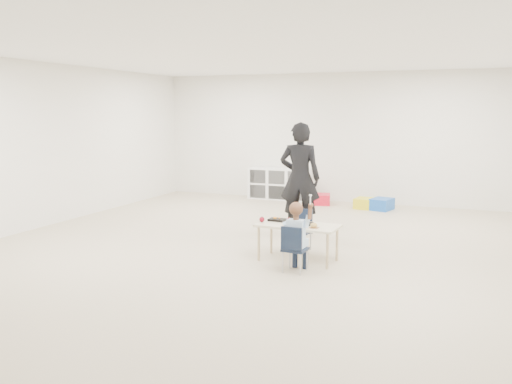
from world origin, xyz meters
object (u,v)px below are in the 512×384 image
at_px(chair_near, 295,249).
at_px(adult, 300,178).
at_px(child, 295,235).
at_px(table, 298,242).
at_px(cubby_shelf, 279,184).

bearing_deg(chair_near, adult, 109.41).
height_order(chair_near, child, child).
relative_size(table, cubby_shelf, 0.79).
xyz_separation_m(child, cubby_shelf, (-2.05, 5.22, -0.11)).
height_order(table, cubby_shelf, cubby_shelf).
relative_size(child, cubby_shelf, 0.66).
distance_m(table, child, 0.55).
xyz_separation_m(chair_near, adult, (-0.62, 2.14, 0.61)).
height_order(table, adult, adult).
relative_size(table, chair_near, 1.87).
distance_m(table, chair_near, 0.51).
bearing_deg(child, chair_near, 0.00).
bearing_deg(child, adult, 109.41).
distance_m(cubby_shelf, adult, 3.44).
relative_size(table, adult, 0.61).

